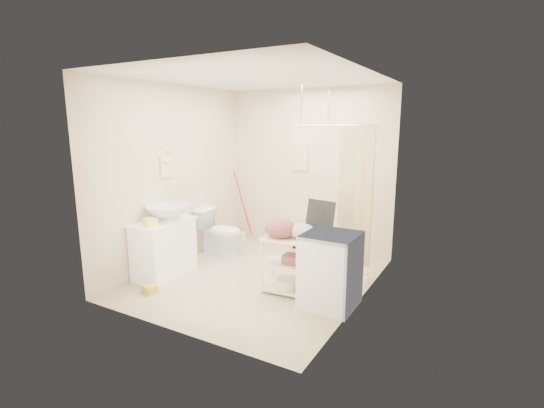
{
  "coord_description": "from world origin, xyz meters",
  "views": [
    {
      "loc": [
        2.63,
        -4.27,
        2.04
      ],
      "look_at": [
        0.07,
        0.25,
        0.98
      ],
      "focal_mm": 26.0,
      "sensor_mm": 36.0,
      "label": 1
    }
  ],
  "objects_px": {
    "toilet": "(220,232)",
    "washing_machine": "(330,270)",
    "vanity": "(164,248)",
    "laundry_rack": "(288,260)"
  },
  "relations": [
    {
      "from": "toilet",
      "to": "washing_machine",
      "type": "relative_size",
      "value": 0.87
    },
    {
      "from": "vanity",
      "to": "laundry_rack",
      "type": "relative_size",
      "value": 1.04
    },
    {
      "from": "washing_machine",
      "to": "laundry_rack",
      "type": "bearing_deg",
      "value": 172.84
    },
    {
      "from": "washing_machine",
      "to": "vanity",
      "type": "bearing_deg",
      "value": -173.4
    },
    {
      "from": "toilet",
      "to": "washing_machine",
      "type": "bearing_deg",
      "value": -115.79
    },
    {
      "from": "toilet",
      "to": "laundry_rack",
      "type": "height_order",
      "value": "laundry_rack"
    },
    {
      "from": "vanity",
      "to": "laundry_rack",
      "type": "xyz_separation_m",
      "value": [
        1.73,
        0.33,
        0.04
      ]
    },
    {
      "from": "vanity",
      "to": "washing_machine",
      "type": "height_order",
      "value": "washing_machine"
    },
    {
      "from": "vanity",
      "to": "washing_machine",
      "type": "relative_size",
      "value": 1.03
    },
    {
      "from": "washing_machine",
      "to": "laundry_rack",
      "type": "relative_size",
      "value": 1.01
    }
  ]
}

